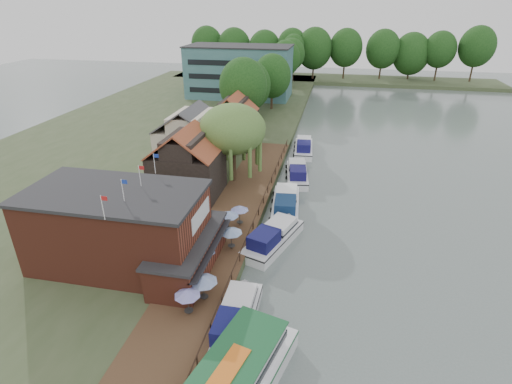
# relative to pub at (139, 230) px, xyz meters

# --- Properties ---
(ground) EXTENTS (260.00, 260.00, 0.00)m
(ground) POSITION_rel_pub_xyz_m (14.00, 1.00, -4.65)
(ground) COLOR #55625F
(ground) RESTS_ON ground
(land_bank) EXTENTS (50.00, 140.00, 1.00)m
(land_bank) POSITION_rel_pub_xyz_m (-16.00, 36.00, -4.15)
(land_bank) COLOR #384728
(land_bank) RESTS_ON ground
(quay_deck) EXTENTS (6.00, 50.00, 0.10)m
(quay_deck) POSITION_rel_pub_xyz_m (6.00, 11.00, -3.60)
(quay_deck) COLOR #47301E
(quay_deck) RESTS_ON land_bank
(quay_rail) EXTENTS (0.20, 49.00, 1.00)m
(quay_rail) POSITION_rel_pub_xyz_m (8.70, 11.50, -3.15)
(quay_rail) COLOR black
(quay_rail) RESTS_ON land_bank
(pub) EXTENTS (20.00, 11.00, 7.30)m
(pub) POSITION_rel_pub_xyz_m (0.00, 0.00, 0.00)
(pub) COLOR maroon
(pub) RESTS_ON land_bank
(hotel_block) EXTENTS (25.40, 12.40, 12.30)m
(hotel_block) POSITION_rel_pub_xyz_m (-8.00, 71.00, 2.50)
(hotel_block) COLOR #38666B
(hotel_block) RESTS_ON land_bank
(cottage_a) EXTENTS (8.60, 7.60, 8.50)m
(cottage_a) POSITION_rel_pub_xyz_m (-1.00, 15.00, 0.60)
(cottage_a) COLOR black
(cottage_a) RESTS_ON land_bank
(cottage_b) EXTENTS (9.60, 8.60, 8.50)m
(cottage_b) POSITION_rel_pub_xyz_m (-4.00, 25.00, 0.60)
(cottage_b) COLOR beige
(cottage_b) RESTS_ON land_bank
(cottage_c) EXTENTS (7.60, 7.60, 8.50)m
(cottage_c) POSITION_rel_pub_xyz_m (0.00, 34.00, 0.60)
(cottage_c) COLOR black
(cottage_c) RESTS_ON land_bank
(willow) EXTENTS (8.60, 8.60, 10.43)m
(willow) POSITION_rel_pub_xyz_m (3.50, 20.00, 1.56)
(willow) COLOR #476B2D
(willow) RESTS_ON land_bank
(umbrella_0) EXTENTS (2.04, 2.04, 2.38)m
(umbrella_0) POSITION_rel_pub_xyz_m (6.48, -5.52, -2.36)
(umbrella_0) COLOR #221A94
(umbrella_0) RESTS_ON quay_deck
(umbrella_1) EXTENTS (2.36, 2.36, 2.38)m
(umbrella_1) POSITION_rel_pub_xyz_m (7.13, -3.75, -2.36)
(umbrella_1) COLOR navy
(umbrella_1) RESTS_ON quay_deck
(umbrella_2) EXTENTS (2.26, 2.26, 2.38)m
(umbrella_2) POSITION_rel_pub_xyz_m (5.80, 0.25, -2.36)
(umbrella_2) COLOR navy
(umbrella_2) RESTS_ON quay_deck
(umbrella_3) EXTENTS (2.20, 2.20, 2.38)m
(umbrella_3) POSITION_rel_pub_xyz_m (7.42, 3.86, -2.36)
(umbrella_3) COLOR navy
(umbrella_3) RESTS_ON quay_deck
(umbrella_4) EXTENTS (2.25, 2.25, 2.38)m
(umbrella_4) POSITION_rel_pub_xyz_m (6.27, 7.00, -2.36)
(umbrella_4) COLOR #1B4599
(umbrella_4) RESTS_ON quay_deck
(umbrella_5) EXTENTS (1.95, 1.95, 2.38)m
(umbrella_5) POSITION_rel_pub_xyz_m (7.14, 8.46, -2.36)
(umbrella_5) COLOR #1B2A98
(umbrella_5) RESTS_ON quay_deck
(cruiser_0) EXTENTS (3.25, 9.80, 2.36)m
(cruiser_0) POSITION_rel_pub_xyz_m (10.06, -5.04, -3.47)
(cruiser_0) COLOR silver
(cruiser_0) RESTS_ON ground
(cruiser_1) EXTENTS (6.45, 10.75, 2.49)m
(cruiser_1) POSITION_rel_pub_xyz_m (11.04, 6.95, -3.40)
(cruiser_1) COLOR silver
(cruiser_1) RESTS_ON ground
(cruiser_2) EXTENTS (4.46, 11.03, 2.64)m
(cruiser_2) POSITION_rel_pub_xyz_m (11.33, 14.50, -3.33)
(cruiser_2) COLOR white
(cruiser_2) RESTS_ON ground
(cruiser_3) EXTENTS (4.57, 10.27, 2.41)m
(cruiser_3) POSITION_rel_pub_xyz_m (11.62, 24.52, -3.45)
(cruiser_3) COLOR silver
(cruiser_3) RESTS_ON ground
(cruiser_4) EXTENTS (3.98, 10.19, 2.42)m
(cruiser_4) POSITION_rel_pub_xyz_m (11.51, 35.65, -3.44)
(cruiser_4) COLOR white
(cruiser_4) RESTS_ON ground
(bank_tree_0) EXTENTS (8.47, 8.47, 13.33)m
(bank_tree_0) POSITION_rel_pub_xyz_m (-0.11, 41.58, 3.01)
(bank_tree_0) COLOR #143811
(bank_tree_0) RESTS_ON land_bank
(bank_tree_1) EXTENTS (8.58, 8.58, 11.46)m
(bank_tree_1) POSITION_rel_pub_xyz_m (-1.33, 52.29, 2.08)
(bank_tree_1) COLOR #143811
(bank_tree_1) RESTS_ON land_bank
(bank_tree_2) EXTENTS (8.21, 8.21, 11.89)m
(bank_tree_2) POSITION_rel_pub_xyz_m (1.97, 60.06, 2.30)
(bank_tree_2) COLOR #143811
(bank_tree_2) RESTS_ON land_bank
(bank_tree_3) EXTENTS (7.84, 7.84, 12.99)m
(bank_tree_3) POSITION_rel_pub_xyz_m (2.17, 79.86, 2.84)
(bank_tree_3) COLOR #143811
(bank_tree_3) RESTS_ON land_bank
(bank_tree_4) EXTENTS (7.36, 7.36, 12.91)m
(bank_tree_4) POSITION_rel_pub_xyz_m (2.92, 86.94, 2.80)
(bank_tree_4) COLOR #143811
(bank_tree_4) RESTS_ON land_bank
(bank_tree_5) EXTENTS (6.42, 6.42, 13.35)m
(bank_tree_5) POSITION_rel_pub_xyz_m (2.44, 95.32, 3.02)
(bank_tree_5) COLOR #143811
(bank_tree_5) RESTS_ON land_bank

